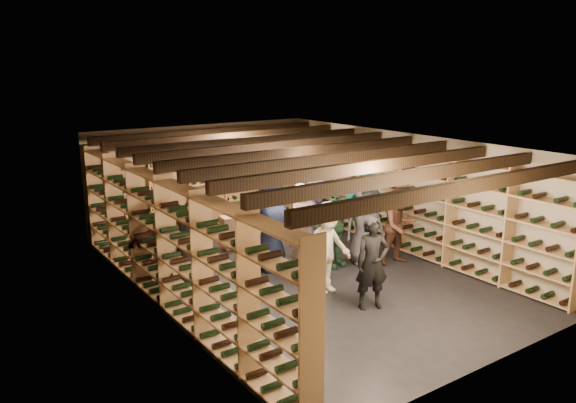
# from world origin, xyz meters

# --- Properties ---
(ground) EXTENTS (8.00, 8.00, 0.00)m
(ground) POSITION_xyz_m (0.00, 0.00, 0.00)
(ground) COLOR black
(ground) RESTS_ON ground
(walls) EXTENTS (5.52, 8.02, 2.40)m
(walls) POSITION_xyz_m (0.00, 0.00, 1.20)
(walls) COLOR tan
(walls) RESTS_ON ground
(ceiling) EXTENTS (5.50, 8.00, 0.01)m
(ceiling) POSITION_xyz_m (0.00, 0.00, 2.40)
(ceiling) COLOR beige
(ceiling) RESTS_ON walls
(ceiling_joists) EXTENTS (5.40, 7.12, 0.18)m
(ceiling_joists) POSITION_xyz_m (0.00, 0.00, 2.26)
(ceiling_joists) COLOR black
(ceiling_joists) RESTS_ON ground
(wine_rack_left) EXTENTS (0.32, 7.50, 2.15)m
(wine_rack_left) POSITION_xyz_m (-2.57, 0.00, 1.08)
(wine_rack_left) COLOR #A77B51
(wine_rack_left) RESTS_ON ground
(wine_rack_right) EXTENTS (0.32, 7.50, 2.15)m
(wine_rack_right) POSITION_xyz_m (2.57, 0.00, 1.08)
(wine_rack_right) COLOR #A77B51
(wine_rack_right) RESTS_ON ground
(wine_rack_back) EXTENTS (4.70, 0.30, 2.15)m
(wine_rack_back) POSITION_xyz_m (0.00, 3.83, 1.07)
(wine_rack_back) COLOR #A77B51
(wine_rack_back) RESTS_ON ground
(crate_stack_left) EXTENTS (0.56, 0.43, 0.51)m
(crate_stack_left) POSITION_xyz_m (0.69, 2.24, 0.26)
(crate_stack_left) COLOR tan
(crate_stack_left) RESTS_ON ground
(crate_stack_right) EXTENTS (0.54, 0.39, 0.68)m
(crate_stack_right) POSITION_xyz_m (-0.26, 2.03, 0.34)
(crate_stack_right) COLOR tan
(crate_stack_right) RESTS_ON ground
(crate_loose) EXTENTS (0.55, 0.42, 0.17)m
(crate_loose) POSITION_xyz_m (1.34, 1.30, 0.09)
(crate_loose) COLOR tan
(crate_loose) RESTS_ON ground
(person_0) EXTENTS (0.78, 0.55, 1.50)m
(person_0) POSITION_xyz_m (-2.18, 0.05, 0.75)
(person_0) COLOR black
(person_0) RESTS_ON ground
(person_1) EXTENTS (0.63, 0.52, 1.49)m
(person_1) POSITION_xyz_m (0.04, -1.84, 0.74)
(person_1) COLOR black
(person_1) RESTS_ON ground
(person_3) EXTENTS (1.06, 0.67, 1.57)m
(person_3) POSITION_xyz_m (-0.15, -0.95, 0.78)
(person_3) COLOR #F0E9BC
(person_3) RESTS_ON ground
(person_4) EXTENTS (1.13, 0.79, 1.79)m
(person_4) POSITION_xyz_m (1.67, 0.17, 0.89)
(person_4) COLOR #1B8577
(person_4) RESTS_ON ground
(person_5) EXTENTS (1.49, 0.58, 1.57)m
(person_5) POSITION_xyz_m (-2.18, 0.89, 0.78)
(person_5) COLOR brown
(person_5) RESTS_ON ground
(person_6) EXTENTS (0.90, 0.61, 1.77)m
(person_6) POSITION_xyz_m (-0.31, 0.52, 0.89)
(person_6) COLOR #182040
(person_6) RESTS_ON ground
(person_7) EXTENTS (0.62, 0.41, 1.67)m
(person_7) POSITION_xyz_m (0.10, 0.06, 0.83)
(person_7) COLOR gray
(person_7) RESTS_ON ground
(person_8) EXTENTS (0.81, 0.68, 1.50)m
(person_8) POSITION_xyz_m (1.88, -0.61, 0.75)
(person_8) COLOR #4A2B1E
(person_8) RESTS_ON ground
(person_10) EXTENTS (0.96, 0.44, 1.60)m
(person_10) POSITION_xyz_m (0.73, -0.05, 0.80)
(person_10) COLOR #21452A
(person_10) RESTS_ON ground
(person_11) EXTENTS (1.65, 1.01, 1.69)m
(person_11) POSITION_xyz_m (0.76, 0.50, 0.85)
(person_11) COLOR slate
(person_11) RESTS_ON ground
(person_12) EXTENTS (0.90, 0.73, 1.60)m
(person_12) POSITION_xyz_m (1.32, -0.25, 0.80)
(person_12) COLOR #34343A
(person_12) RESTS_ON ground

